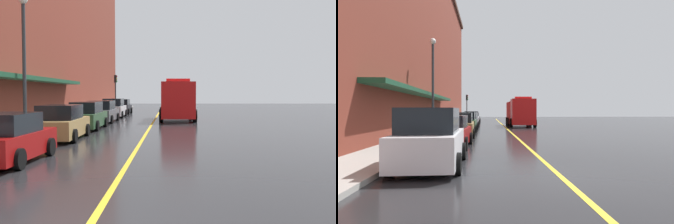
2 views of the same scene
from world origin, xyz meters
The scene contains 16 objects.
ground_plane centered at (0.00, 25.00, 0.00)m, with size 112.00×112.00×0.00m, color #232326.
sidewalk_left centered at (-6.20, 25.00, 0.07)m, with size 2.40×70.00×0.15m, color #9E9B93.
lane_center_stripe centered at (0.00, 25.00, 0.00)m, with size 0.16×70.00×0.01m, color gold.
brick_building_left centered at (-12.54, 24.00, 9.89)m, with size 11.44×64.00×19.76m.
parked_car_0 centered at (-3.85, 1.89, 0.89)m, with size 2.18×4.39×1.92m.
parked_car_1 centered at (-3.90, 7.11, 0.75)m, with size 2.15×4.26×1.60m.
parked_car_2 centered at (-3.91, 13.28, 0.79)m, with size 2.15×4.72×1.68m.
parked_car_3 centered at (-3.85, 18.82, 0.80)m, with size 1.96×4.89×1.71m.
parked_car_4 centered at (-3.96, 24.60, 0.79)m, with size 2.20×4.76×1.67m.
parked_car_5 centered at (-4.01, 31.13, 0.82)m, with size 2.10×4.84×1.75m.
parked_car_6 centered at (-4.01, 37.02, 0.76)m, with size 2.02×4.23×1.61m.
fire_truck centered at (1.89, 27.25, 1.60)m, with size 3.02×7.66×3.36m.
parking_meter_0 centered at (-5.35, 16.87, 1.06)m, with size 0.14×0.18×1.33m.
parking_meter_1 centered at (-5.35, 15.87, 1.06)m, with size 0.14×0.18×1.33m.
street_lamp_left centered at (-5.95, 14.05, 4.40)m, with size 0.44×0.44×6.94m.
traffic_light_near centered at (-5.29, 41.31, 3.16)m, with size 0.38×0.36×4.30m.
Camera 2 is at (-2.05, -7.91, 1.82)m, focal length 31.93 mm.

